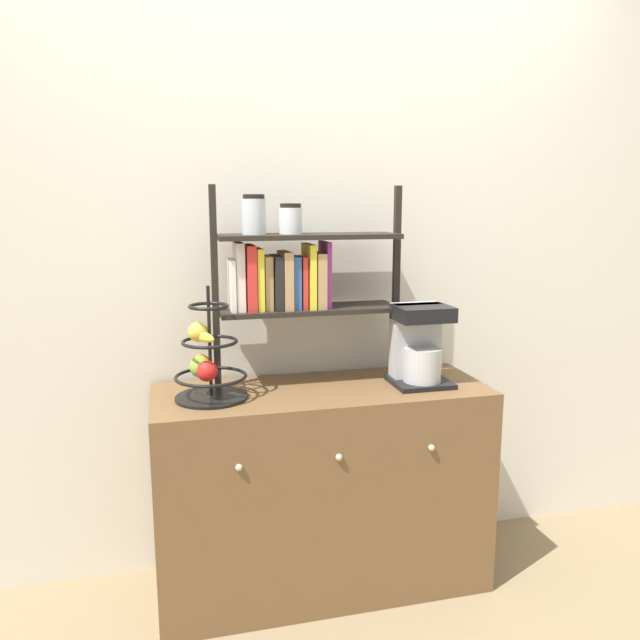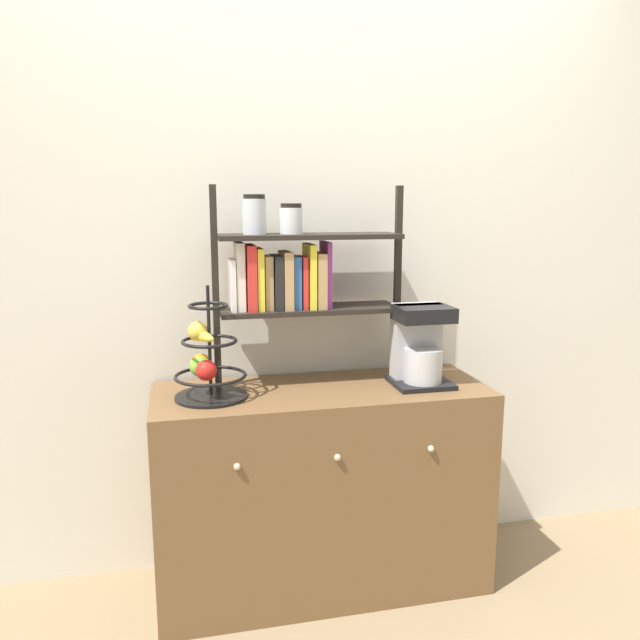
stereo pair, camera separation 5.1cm
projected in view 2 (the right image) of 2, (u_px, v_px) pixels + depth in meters
The scene contains 6 objects.
ground_plane at pixel (336, 618), 2.24m from camera, with size 12.00×12.00×0.00m, color #847051.
wall_back at pixel (306, 245), 2.48m from camera, with size 7.00×0.05×2.60m, color silver.
sideboard at pixel (322, 488), 2.38m from camera, with size 1.24×0.48×0.79m.
coffee_maker at pixel (420, 346), 2.35m from camera, with size 0.22×0.20×0.30m.
fruit_stand at pixel (206, 362), 2.17m from camera, with size 0.25×0.25×0.40m.
shelf_hutch at pixel (289, 272), 2.31m from camera, with size 0.72×0.20×0.74m.
Camera 2 is at (-0.50, -1.94, 1.47)m, focal length 35.00 mm.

